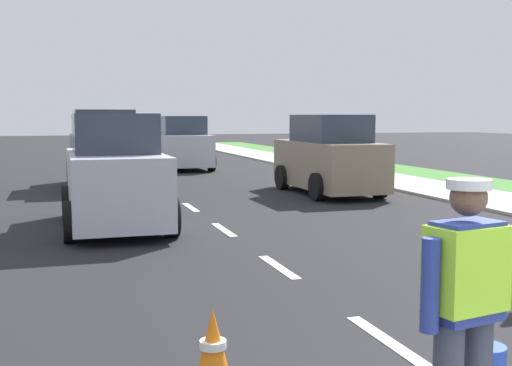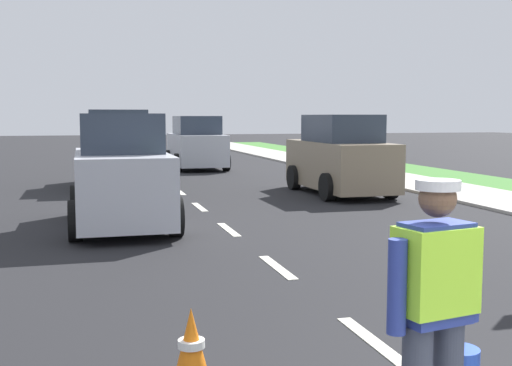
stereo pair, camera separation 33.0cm
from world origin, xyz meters
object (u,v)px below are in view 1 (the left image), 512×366
Objects in this scene: traffic_cone_far at (213,351)px; car_oncoming_second at (104,151)px; car_outgoing_far at (181,145)px; car_parked_far at (329,157)px; road_worker at (467,301)px; car_oncoming_lead at (115,175)px.

traffic_cone_far is 14.60m from car_oncoming_second.
car_outgoing_far is at bearing 80.07° from traffic_cone_far.
car_oncoming_second reaches higher than car_parked_far.
car_outgoing_far is at bearing 83.98° from road_worker.
car_oncoming_second is (0.25, 14.58, 0.72)m from traffic_cone_far.
car_oncoming_second is at bearing 147.74° from car_parked_far.
car_outgoing_far is at bearing 103.85° from car_parked_far.
road_worker reaches higher than traffic_cone_far.
car_oncoming_second reaches higher than car_oncoming_lead.
car_parked_far is at bearing 70.06° from road_worker.
traffic_cone_far is (-1.27, 1.27, -0.62)m from road_worker.
road_worker is 0.43× the size of car_oncoming_second.
car_outgoing_far is 6.46m from car_oncoming_second.
road_worker is at bearing -81.28° from car_oncoming_lead.
car_oncoming_second is (0.32, 7.16, 0.07)m from car_oncoming_lead.
road_worker is at bearing -86.33° from car_oncoming_second.
car_oncoming_second is (-1.02, 15.84, 0.10)m from road_worker.
car_oncoming_lead is 0.95× the size of car_outgoing_far.
car_oncoming_lead is (-1.33, 8.69, 0.03)m from road_worker.
car_parked_far is (5.75, 11.10, 0.65)m from traffic_cone_far.
car_outgoing_far reaches higher than road_worker.
traffic_cone_far is 0.16× the size of car_oncoming_second.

